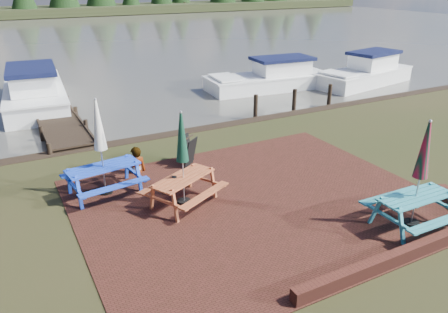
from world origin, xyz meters
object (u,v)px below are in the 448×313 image
boat_near (271,79)px  boat_far (365,74)px  person (135,147)px  picnic_table_red (183,173)px  picnic_table_teal (417,191)px  picnic_table_blue (102,162)px  boat_jetty (35,93)px  chalkboard (189,151)px  jetty (55,114)px

boat_near → boat_far: 5.51m
boat_far → person: size_ratio=3.97×
boat_far → person: bearing=101.1°
picnic_table_red → picnic_table_teal: bearing=-66.0°
picnic_table_blue → boat_jetty: size_ratio=0.34×
picnic_table_teal → boat_near: 14.37m
picnic_table_blue → boat_far: picnic_table_blue is taller
chalkboard → boat_jetty: (-3.36, 10.04, -0.02)m
picnic_table_red → picnic_table_blue: picnic_table_blue is taller
boat_far → person: person is taller
picnic_table_teal → picnic_table_blue: 7.83m
boat_near → person: size_ratio=4.18×
chalkboard → boat_near: (8.20, 7.69, -0.12)m
boat_jetty → boat_near: boat_jetty is taller
chalkboard → boat_far: bearing=-14.1°
boat_jetty → boat_far: (16.86, -3.89, -0.06)m
chalkboard → boat_far: 14.83m
boat_jetty → boat_near: bearing=-6.9°
picnic_table_blue → boat_far: 17.66m
person → jetty: bearing=-78.6°
boat_near → person: person is taller
picnic_table_blue → boat_near: (10.98, 8.39, -0.57)m
picnic_table_blue → boat_jetty: bearing=85.4°
picnic_table_teal → boat_near: (5.02, 13.45, -0.56)m
jetty → picnic_table_teal: bearing=-64.8°
picnic_table_teal → boat_jetty: 17.11m
picnic_table_red → boat_jetty: picnic_table_red is taller
boat_jetty → person: 10.04m
boat_jetty → person: boat_jetty is taller
picnic_table_blue → boat_far: (16.28, 6.84, -0.53)m
boat_jetty → chalkboard: bearing=-66.9°
boat_far → boat_near: bearing=63.3°
picnic_table_red → picnic_table_blue: 2.27m
picnic_table_teal → person: 7.64m
picnic_table_teal → chalkboard: 6.60m
picnic_table_blue → jetty: bearing=83.3°
picnic_table_red → boat_near: picnic_table_red is taller
boat_near → boat_jetty: bearing=83.6°
picnic_table_red → boat_jetty: (-2.23, 12.29, -0.42)m
picnic_table_red → jetty: size_ratio=0.27×
chalkboard → person: person is taller
picnic_table_red → person: (-0.51, 2.41, -0.04)m
picnic_table_teal → chalkboard: picnic_table_teal is taller
jetty → boat_near: (11.12, 0.47, 0.24)m
picnic_table_blue → boat_jetty: (-0.58, 10.74, -0.47)m
picnic_table_teal → jetty: picnic_table_teal is taller
picnic_table_red → jetty: bearing=73.8°
picnic_table_blue → picnic_table_teal: bearing=-48.0°
boat_far → boat_jetty: bearing=66.5°
picnic_table_blue → chalkboard: 2.90m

